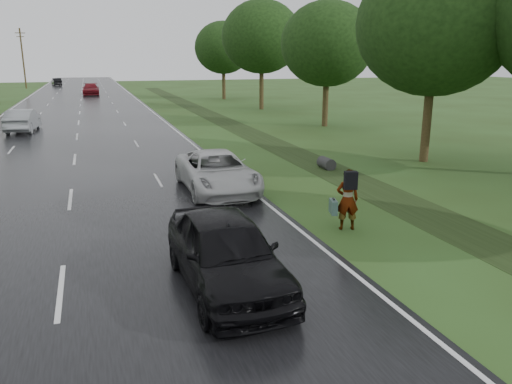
{
  "coord_description": "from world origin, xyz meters",
  "views": [
    {
      "loc": [
        0.97,
        -11.13,
        5.12
      ],
      "look_at": [
        5.42,
        2.35,
        1.3
      ],
      "focal_mm": 35.0,
      "sensor_mm": 36.0,
      "label": 1
    }
  ],
  "objects_px": {
    "pedestrian": "(347,199)",
    "dark_sedan": "(226,252)",
    "silver_sedan": "(23,120)",
    "white_pickup": "(217,172)"
  },
  "relations": [
    {
      "from": "silver_sedan",
      "to": "white_pickup",
      "type": "bearing_deg",
      "value": 119.34
    },
    {
      "from": "pedestrian",
      "to": "white_pickup",
      "type": "distance_m",
      "value": 6.22
    },
    {
      "from": "pedestrian",
      "to": "silver_sedan",
      "type": "distance_m",
      "value": 28.57
    },
    {
      "from": "white_pickup",
      "to": "silver_sedan",
      "type": "height_order",
      "value": "silver_sedan"
    },
    {
      "from": "pedestrian",
      "to": "silver_sedan",
      "type": "xyz_separation_m",
      "value": [
        -11.81,
        26.01,
        -0.15
      ]
    },
    {
      "from": "pedestrian",
      "to": "dark_sedan",
      "type": "xyz_separation_m",
      "value": [
        -4.56,
        -2.82,
        -0.08
      ]
    },
    {
      "from": "white_pickup",
      "to": "dark_sedan",
      "type": "relative_size",
      "value": 1.09
    },
    {
      "from": "white_pickup",
      "to": "silver_sedan",
      "type": "bearing_deg",
      "value": 114.09
    },
    {
      "from": "white_pickup",
      "to": "dark_sedan",
      "type": "xyz_separation_m",
      "value": [
        -1.88,
        -8.43,
        0.1
      ]
    },
    {
      "from": "white_pickup",
      "to": "dark_sedan",
      "type": "height_order",
      "value": "dark_sedan"
    }
  ]
}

